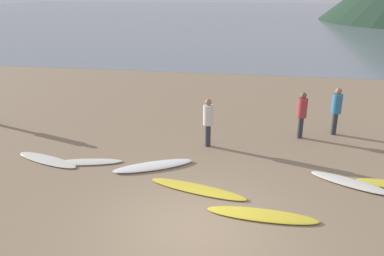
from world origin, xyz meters
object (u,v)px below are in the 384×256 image
object	(u,v)px
person_2	(208,119)
surfboard_1	(47,160)
surfboard_6	(350,183)
person_3	(302,111)
surfboard_4	(197,189)
surfboard_2	(86,162)
surfboard_3	(154,166)
person_1	(336,107)
surfboard_5	(262,215)

from	to	relation	value
person_2	surfboard_1	bearing A→B (deg)	169.66
surfboard_6	person_3	size ratio (longest dim) A/B	1.32
surfboard_1	surfboard_4	size ratio (longest dim) A/B	0.86
surfboard_4	person_2	bearing A→B (deg)	107.02
surfboard_2	person_2	xyz separation A→B (m)	(3.39, 1.92, 0.92)
surfboard_3	person_2	xyz separation A→B (m)	(1.34, 1.86, 0.90)
surfboard_3	person_1	bearing A→B (deg)	4.78
surfboard_3	person_2	world-z (taller)	person_2
person_3	person_1	bearing A→B (deg)	-167.83
surfboard_1	surfboard_5	size ratio (longest dim) A/B	0.90
surfboard_4	surfboard_6	world-z (taller)	surfboard_6
surfboard_1	surfboard_4	distance (m)	4.84
surfboard_4	person_2	distance (m)	3.10
surfboard_4	person_1	bearing A→B (deg)	63.91
surfboard_1	person_1	distance (m)	9.69
surfboard_4	person_2	size ratio (longest dim) A/B	1.66
surfboard_2	person_2	size ratio (longest dim) A/B	1.33
surfboard_3	surfboard_5	distance (m)	3.73
person_1	person_2	size ratio (longest dim) A/B	1.05
surfboard_2	person_3	distance (m)	7.24
surfboard_5	person_2	world-z (taller)	person_2
surfboard_1	surfboard_6	bearing A→B (deg)	18.37
surfboard_6	surfboard_3	bearing A→B (deg)	-153.70
surfboard_1	surfboard_5	xyz separation A→B (m)	(6.40, -1.93, 0.00)
surfboard_5	person_3	world-z (taller)	person_3
person_2	person_3	xyz separation A→B (m)	(3.03, 1.28, 0.01)
surfboard_1	surfboard_4	xyz separation A→B (m)	(4.74, -0.98, 0.00)
surfboard_5	person_3	xyz separation A→B (m)	(1.25, 5.19, 0.92)
person_1	surfboard_2	bearing A→B (deg)	90.09
surfboard_1	person_2	size ratio (longest dim) A/B	1.42
surfboard_1	person_1	world-z (taller)	person_1
surfboard_6	person_3	xyz separation A→B (m)	(-1.06, 3.23, 0.91)
surfboard_1	person_2	bearing A→B (deg)	41.41
person_1	person_3	bearing A→B (deg)	88.86
surfboard_5	person_1	size ratio (longest dim) A/B	1.51
surfboard_5	surfboard_1	bearing A→B (deg)	165.89
surfboard_1	surfboard_6	size ratio (longest dim) A/B	1.07
surfboard_2	surfboard_4	bearing A→B (deg)	-29.72
surfboard_6	person_2	size ratio (longest dim) A/B	1.33
surfboard_3	person_2	size ratio (longest dim) A/B	1.46
surfboard_3	person_1	distance (m)	6.76
person_1	surfboard_1	bearing A→B (deg)	87.23
surfboard_3	surfboard_2	bearing A→B (deg)	152.85
surfboard_1	surfboard_2	world-z (taller)	surfboard_1
surfboard_2	person_3	xyz separation A→B (m)	(6.43, 3.20, 0.92)
surfboard_4	person_3	distance (m)	5.22
surfboard_1	person_1	xyz separation A→B (m)	(8.85, 3.82, 0.96)
surfboard_3	person_3	distance (m)	5.45
person_1	person_2	bearing A→B (deg)	87.37
surfboard_1	surfboard_2	distance (m)	1.22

